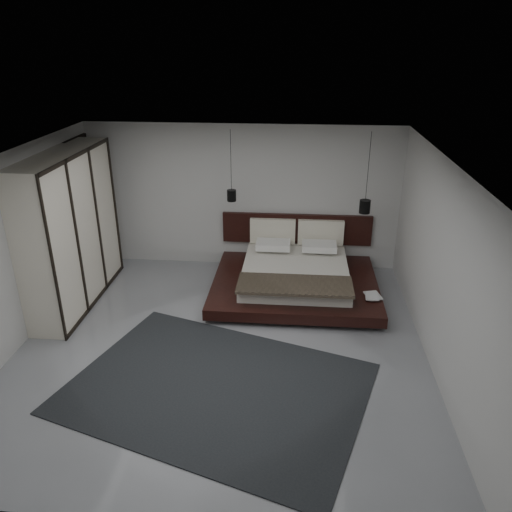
# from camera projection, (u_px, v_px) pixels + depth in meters

# --- Properties ---
(floor) EXTENTS (6.00, 6.00, 0.00)m
(floor) POSITION_uv_depth(u_px,v_px,m) (222.00, 346.00, 7.47)
(floor) COLOR gray
(floor) RESTS_ON ground
(ceiling) EXTENTS (6.00, 6.00, 0.00)m
(ceiling) POSITION_uv_depth(u_px,v_px,m) (216.00, 161.00, 6.34)
(ceiling) COLOR white
(ceiling) RESTS_ON wall_back
(wall_back) EXTENTS (6.00, 0.00, 6.00)m
(wall_back) POSITION_uv_depth(u_px,v_px,m) (243.00, 197.00, 9.64)
(wall_back) COLOR #BBBBB8
(wall_back) RESTS_ON floor
(wall_front) EXTENTS (6.00, 0.00, 6.00)m
(wall_front) POSITION_uv_depth(u_px,v_px,m) (164.00, 408.00, 4.17)
(wall_front) COLOR #BBBBB8
(wall_front) RESTS_ON floor
(wall_left) EXTENTS (0.00, 6.00, 6.00)m
(wall_left) POSITION_uv_depth(u_px,v_px,m) (12.00, 254.00, 7.14)
(wall_left) COLOR #BBBBB8
(wall_left) RESTS_ON floor
(wall_right) EXTENTS (0.00, 6.00, 6.00)m
(wall_right) POSITION_uv_depth(u_px,v_px,m) (441.00, 269.00, 6.67)
(wall_right) COLOR #BBBBB8
(wall_right) RESTS_ON floor
(lattice_screen) EXTENTS (0.05, 0.90, 2.60)m
(lattice_screen) POSITION_uv_depth(u_px,v_px,m) (85.00, 207.00, 9.41)
(lattice_screen) COLOR black
(lattice_screen) RESTS_ON floor
(bed) EXTENTS (2.90, 2.44, 1.10)m
(bed) POSITION_uv_depth(u_px,v_px,m) (295.00, 275.00, 9.00)
(bed) COLOR black
(bed) RESTS_ON floor
(book_lower) EXTENTS (0.31, 0.37, 0.03)m
(book_lower) POSITION_uv_depth(u_px,v_px,m) (366.00, 296.00, 8.30)
(book_lower) COLOR #99724C
(book_lower) RESTS_ON bed
(book_upper) EXTENTS (0.24, 0.31, 0.02)m
(book_upper) POSITION_uv_depth(u_px,v_px,m) (365.00, 296.00, 8.26)
(book_upper) COLOR #99724C
(book_upper) RESTS_ON book_lower
(pendant_left) EXTENTS (0.17, 0.17, 1.28)m
(pendant_left) POSITION_uv_depth(u_px,v_px,m) (232.00, 195.00, 8.99)
(pendant_left) COLOR black
(pendant_left) RESTS_ON ceiling
(pendant_right) EXTENTS (0.19, 0.19, 1.44)m
(pendant_right) POSITION_uv_depth(u_px,v_px,m) (365.00, 206.00, 8.86)
(pendant_right) COLOR black
(pendant_right) RESTS_ON ceiling
(wardrobe) EXTENTS (0.62, 2.64, 2.59)m
(wardrobe) POSITION_uv_depth(u_px,v_px,m) (70.00, 230.00, 8.30)
(wardrobe) COLOR silver
(wardrobe) RESTS_ON floor
(rug) EXTENTS (4.42, 3.73, 0.02)m
(rug) POSITION_uv_depth(u_px,v_px,m) (217.00, 388.00, 6.57)
(rug) COLOR black
(rug) RESTS_ON floor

